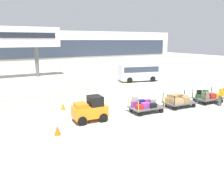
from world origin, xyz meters
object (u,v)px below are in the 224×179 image
(baggage_handler, at_px, (222,95))
(safety_cone_far, at_px, (57,130))
(baggage_cart_tail, at_px, (208,96))
(safety_cone_near, at_px, (63,106))
(baggage_cart_middle, at_px, (178,100))
(baggage_cart_lead, at_px, (145,105))
(baggage_tug, at_px, (90,109))
(shuttle_van, at_px, (139,71))

(baggage_handler, xyz_separation_m, safety_cone_far, (-12.52, 0.69, -0.59))
(safety_cone_far, bearing_deg, baggage_cart_tail, 2.43)
(baggage_cart_tail, bearing_deg, safety_cone_near, 160.71)
(baggage_cart_middle, height_order, baggage_cart_tail, same)
(baggage_cart_middle, distance_m, safety_cone_near, 8.58)
(baggage_cart_tail, xyz_separation_m, safety_cone_far, (-12.51, -0.53, -0.23))
(baggage_cart_lead, bearing_deg, baggage_tug, 177.28)
(baggage_tug, distance_m, baggage_cart_lead, 4.09)
(baggage_cart_tail, xyz_separation_m, shuttle_van, (0.99, 10.94, 0.73))
(baggage_cart_lead, relative_size, safety_cone_near, 5.52)
(baggage_tug, bearing_deg, baggage_cart_middle, -2.99)
(baggage_cart_middle, relative_size, baggage_cart_tail, 1.00)
(shuttle_van, distance_m, safety_cone_near, 13.84)
(baggage_handler, height_order, shuttle_van, shuttle_van)
(baggage_cart_lead, distance_m, baggage_cart_tail, 6.02)
(baggage_cart_lead, relative_size, shuttle_van, 0.60)
(baggage_handler, bearing_deg, baggage_tug, 169.77)
(baggage_tug, xyz_separation_m, safety_cone_far, (-2.42, -1.13, -0.48))
(safety_cone_near, height_order, safety_cone_far, same)
(baggage_cart_middle, bearing_deg, baggage_tug, 177.01)
(baggage_cart_middle, height_order, safety_cone_near, baggage_cart_middle)
(baggage_tug, xyz_separation_m, baggage_cart_middle, (7.06, -0.37, -0.21))
(baggage_cart_middle, distance_m, baggage_handler, 3.37)
(baggage_tug, relative_size, baggage_handler, 1.38)
(baggage_cart_middle, relative_size, safety_cone_near, 5.52)
(baggage_cart_lead, distance_m, baggage_cart_middle, 3.00)
(baggage_handler, bearing_deg, baggage_cart_tail, 90.40)
(baggage_cart_lead, bearing_deg, safety_cone_near, 144.93)
(shuttle_van, bearing_deg, baggage_cart_middle, -110.53)
(baggage_cart_lead, height_order, shuttle_van, shuttle_van)
(baggage_cart_lead, bearing_deg, shuttle_van, 56.39)
(baggage_tug, height_order, safety_cone_far, baggage_tug)
(baggage_tug, height_order, baggage_handler, baggage_tug)
(shuttle_van, bearing_deg, baggage_tug, -136.98)
(baggage_cart_lead, bearing_deg, baggage_handler, -15.14)
(baggage_cart_lead, height_order, baggage_cart_middle, baggage_cart_lead)
(baggage_cart_tail, bearing_deg, baggage_cart_middle, 175.61)
(baggage_cart_tail, height_order, safety_cone_near, baggage_cart_tail)
(baggage_cart_middle, height_order, safety_cone_far, baggage_cart_middle)
(baggage_tug, height_order, baggage_cart_lead, baggage_tug)
(safety_cone_far, bearing_deg, baggage_cart_middle, 4.60)
(baggage_tug, height_order, baggage_cart_middle, baggage_tug)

